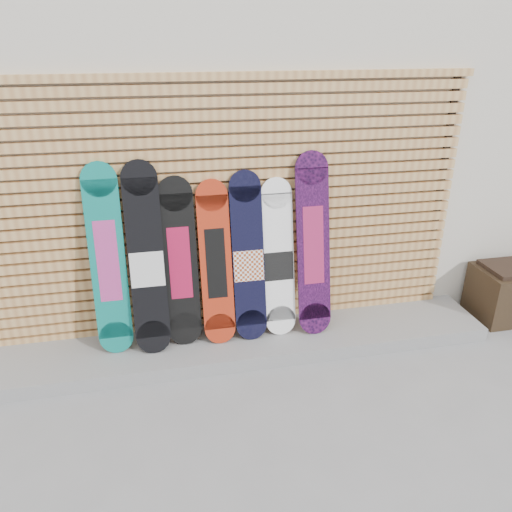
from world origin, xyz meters
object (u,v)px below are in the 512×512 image
object	(u,v)px
snowboard_2	(180,263)
snowboard_0	(108,261)
snowboard_1	(147,261)
snowboard_3	(216,263)
snowboard_5	(278,259)
snowboard_4	(248,258)
snowboard_6	(313,245)

from	to	relation	value
snowboard_2	snowboard_0	bearing A→B (deg)	-179.75
snowboard_1	snowboard_2	xyz separation A→B (m)	(0.26, 0.04, -0.06)
snowboard_0	snowboard_1	bearing A→B (deg)	-7.17
snowboard_3	snowboard_5	xyz separation A→B (m)	(0.54, 0.01, -0.02)
snowboard_0	snowboard_4	world-z (taller)	snowboard_0
snowboard_0	snowboard_6	xyz separation A→B (m)	(1.70, -0.03, 0.00)
snowboard_1	snowboard_6	bearing A→B (deg)	0.20
snowboard_4	snowboard_6	world-z (taller)	snowboard_6
snowboard_1	snowboard_5	size ratio (longest dim) A/B	1.15
snowboard_4	snowboard_5	xyz separation A→B (m)	(0.27, 0.01, -0.04)
snowboard_3	snowboard_5	world-z (taller)	snowboard_3
snowboard_0	snowboard_3	bearing A→B (deg)	-1.35
snowboard_5	snowboard_6	xyz separation A→B (m)	(0.30, -0.02, 0.11)
snowboard_0	snowboard_4	xyz separation A→B (m)	(1.14, -0.02, -0.07)
snowboard_0	snowboard_1	xyz separation A→B (m)	(0.30, -0.04, -0.01)
snowboard_0	snowboard_1	size ratio (longest dim) A/B	1.00
snowboard_3	snowboard_6	xyz separation A→B (m)	(0.84, -0.01, 0.10)
snowboard_1	snowboard_2	bearing A→B (deg)	8.69
snowboard_1	snowboard_3	world-z (taller)	snowboard_1
snowboard_1	snowboard_6	size ratio (longest dim) A/B	1.00
snowboard_5	snowboard_4	bearing A→B (deg)	-177.36
snowboard_1	snowboard_5	distance (m)	1.11
snowboard_3	snowboard_6	distance (m)	0.85
snowboard_6	snowboard_5	bearing A→B (deg)	175.54
snowboard_1	snowboard_0	bearing A→B (deg)	172.83
snowboard_2	snowboard_4	world-z (taller)	snowboard_4
snowboard_1	snowboard_6	world-z (taller)	snowboard_6
snowboard_5	snowboard_2	bearing A→B (deg)	179.16
snowboard_1	snowboard_3	bearing A→B (deg)	1.80
snowboard_2	snowboard_4	distance (m)	0.57
snowboard_0	snowboard_3	xyz separation A→B (m)	(0.86, -0.02, -0.09)
snowboard_4	snowboard_2	bearing A→B (deg)	177.53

